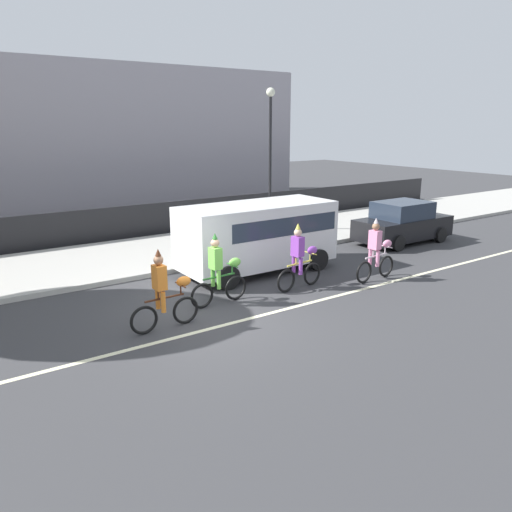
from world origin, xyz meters
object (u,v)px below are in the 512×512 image
object	(u,v)px
street_lamp_post	(270,139)
parade_cyclist_lime	(219,273)
parade_cyclist_pink	(377,253)
parked_van_white	(259,232)
parade_cyclist_purple	(300,260)
parked_car_black	(403,223)
parade_cyclist_orange	(165,294)

from	to	relation	value
street_lamp_post	parade_cyclist_lime	bearing A→B (deg)	-134.47
parade_cyclist_pink	parked_van_white	bearing A→B (deg)	130.65
parade_cyclist_purple	parked_car_black	xyz separation A→B (m)	(7.02, 2.15, -0.06)
street_lamp_post	parade_cyclist_pink	bearing A→B (deg)	-100.65
parade_cyclist_purple	parked_car_black	distance (m)	7.34
parked_car_black	street_lamp_post	size ratio (longest dim) A/B	0.70
parade_cyclist_orange	parade_cyclist_purple	xyz separation A→B (m)	(4.40, 0.51, 0.00)
parade_cyclist_pink	parked_van_white	size ratio (longest dim) A/B	0.38
parade_cyclist_lime	parade_cyclist_orange	bearing A→B (deg)	-158.99
parade_cyclist_orange	parade_cyclist_lime	world-z (taller)	same
parade_cyclist_purple	parade_cyclist_pink	bearing A→B (deg)	-15.53
parade_cyclist_pink	parade_cyclist_lime	bearing A→B (deg)	169.99
parade_cyclist_pink	parked_van_white	world-z (taller)	parked_van_white
parade_cyclist_orange	parade_cyclist_purple	size ratio (longest dim) A/B	1.00
street_lamp_post	parked_car_black	bearing A→B (deg)	-54.35
parked_van_white	parade_cyclist_pink	bearing A→B (deg)	-49.35
parade_cyclist_lime	parked_car_black	xyz separation A→B (m)	(9.55, 1.94, -0.06)
parade_cyclist_purple	parked_van_white	xyz separation A→B (m)	(0.04, 2.09, 0.44)
parade_cyclist_lime	street_lamp_post	size ratio (longest dim) A/B	0.33
parade_cyclist_purple	parade_cyclist_pink	size ratio (longest dim) A/B	1.00
parade_cyclist_orange	parked_car_black	xyz separation A→B (m)	(11.41, 2.66, -0.06)
parade_cyclist_pink	street_lamp_post	distance (m)	8.08
parked_van_white	street_lamp_post	bearing A→B (deg)	50.54
parade_cyclist_purple	parade_cyclist_pink	world-z (taller)	same
parade_cyclist_lime	parked_van_white	size ratio (longest dim) A/B	0.38
parade_cyclist_lime	parked_car_black	bearing A→B (deg)	11.49
parade_cyclist_orange	parade_cyclist_pink	bearing A→B (deg)	-1.34
parade_cyclist_orange	street_lamp_post	size ratio (longest dim) A/B	0.33
parade_cyclist_lime	parade_cyclist_pink	bearing A→B (deg)	-10.01
parade_cyclist_lime	parade_cyclist_pink	xyz separation A→B (m)	(4.95, -0.87, 0.00)
parade_cyclist_purple	street_lamp_post	world-z (taller)	street_lamp_post
parked_van_white	parade_cyclist_purple	bearing A→B (deg)	-91.05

